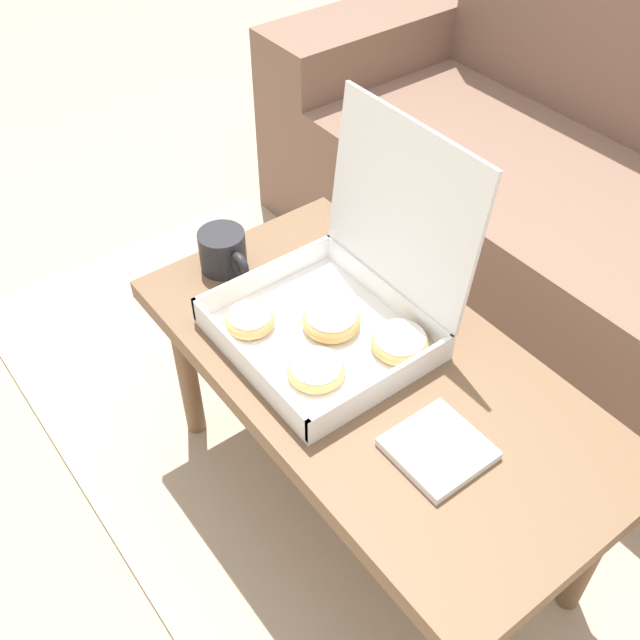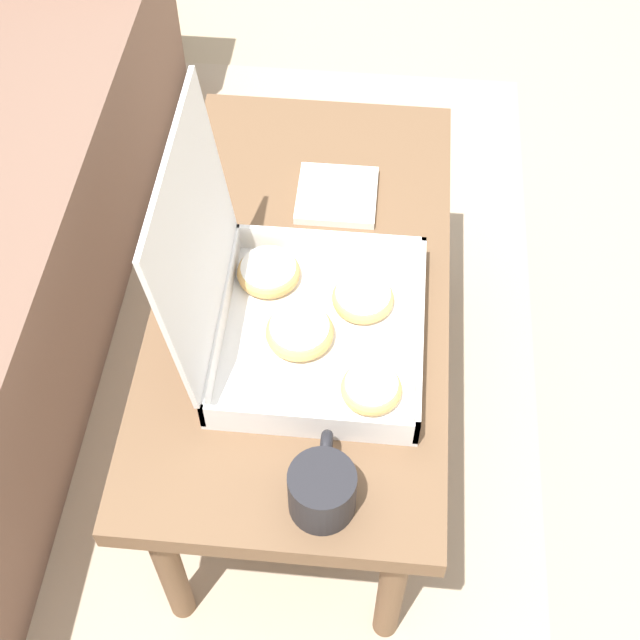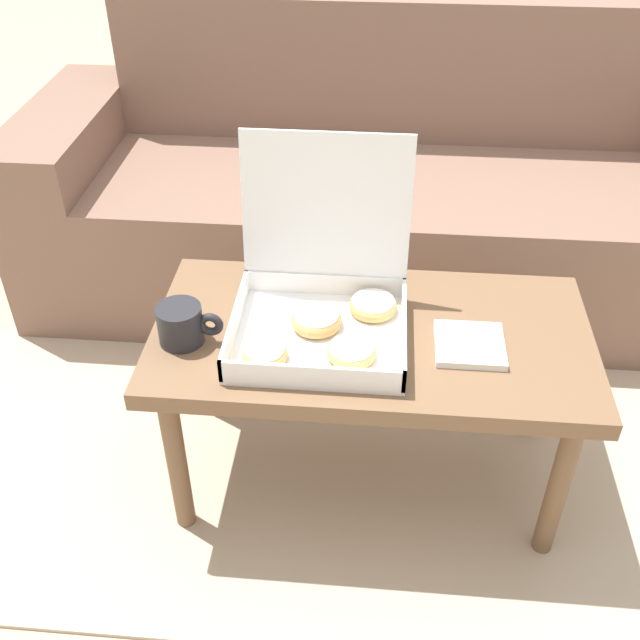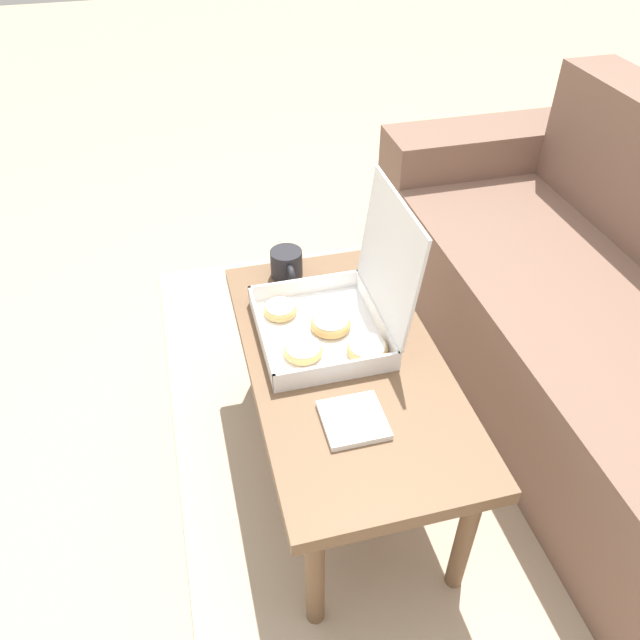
% 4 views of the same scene
% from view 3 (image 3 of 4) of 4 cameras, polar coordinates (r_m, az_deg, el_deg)
% --- Properties ---
extents(ground_plane, '(12.00, 12.00, 0.00)m').
position_cam_3_polar(ground_plane, '(1.97, 3.57, -9.54)').
color(ground_plane, tan).
extents(area_rug, '(2.27, 1.74, 0.01)m').
position_cam_3_polar(area_rug, '(2.18, 3.88, -3.69)').
color(area_rug, tan).
rests_on(area_rug, ground_plane).
extents(couch, '(2.15, 0.75, 0.86)m').
position_cam_3_polar(couch, '(2.40, 4.56, 9.15)').
color(couch, '#7A5B4C').
rests_on(couch, ground_plane).
extents(coffee_table, '(0.93, 0.48, 0.46)m').
position_cam_3_polar(coffee_table, '(1.62, 3.98, -2.34)').
color(coffee_table, brown).
rests_on(coffee_table, ground_plane).
extents(pastry_box, '(0.36, 0.36, 0.37)m').
position_cam_3_polar(pastry_box, '(1.55, 0.49, 1.34)').
color(pastry_box, white).
rests_on(pastry_box, coffee_table).
extents(coffee_mug, '(0.14, 0.09, 0.08)m').
position_cam_3_polar(coffee_mug, '(1.55, -10.36, -0.33)').
color(coffee_mug, '#232328').
rests_on(coffee_mug, coffee_table).
extents(napkin_stack, '(0.14, 0.14, 0.02)m').
position_cam_3_polar(napkin_stack, '(1.56, 11.43, -1.86)').
color(napkin_stack, white).
rests_on(napkin_stack, coffee_table).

